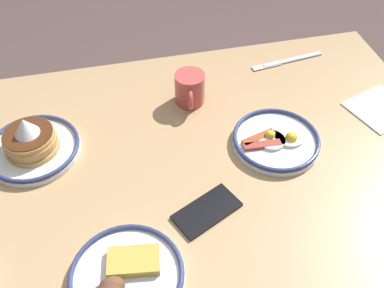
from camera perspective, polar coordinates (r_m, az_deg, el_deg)
dining_table at (r=1.06m, az=-3.41°, el=-6.08°), size 1.43×0.90×0.74m
plate_near_main at (r=1.10m, az=-20.18°, el=-0.06°), size 0.22×0.22×0.11m
plate_center_pancakes at (r=1.08m, az=10.94°, el=0.49°), size 0.21×0.21×0.04m
plate_far_side at (r=0.86m, az=-8.75°, el=-16.78°), size 0.22×0.22×0.05m
coffee_mug at (r=1.16m, az=-0.29°, el=7.25°), size 0.08×0.11×0.09m
cell_phone at (r=0.94m, az=1.95°, el=-8.73°), size 0.16×0.13×0.01m
paper_napkin at (r=1.26m, az=23.35°, el=4.25°), size 0.19×0.18×0.00m
butter_knife at (r=1.35m, az=12.32°, el=10.55°), size 0.23×0.05×0.01m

